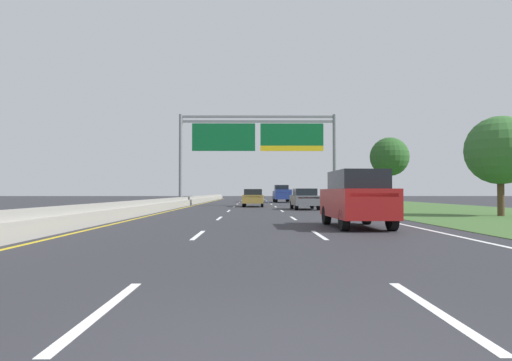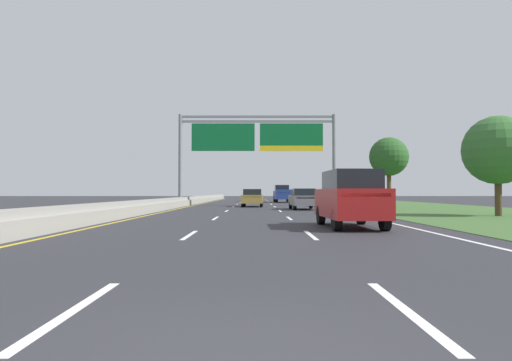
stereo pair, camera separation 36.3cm
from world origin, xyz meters
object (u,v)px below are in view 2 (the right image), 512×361
Objects in this scene: overhead_sign_gantry at (259,141)px; car_gold_centre_lane_sedan at (254,198)px; roadside_tree_mid at (390,157)px; car_black_centre_lane_sedan at (255,196)px; pickup_truck_blue at (284,194)px; roadside_tree_near at (500,150)px; car_red_right_lane_suv at (352,198)px; car_grey_right_lane_sedan at (305,199)px.

overhead_sign_gantry is 6.01m from car_gold_centre_lane_sedan.
car_black_centre_lane_sedan is at bearing 118.27° from roadside_tree_mid.
roadside_tree_near is at bearing -165.18° from pickup_truck_blue.
car_red_right_lane_suv is 12.67m from roadside_tree_near.
roadside_tree_near is 14.99m from roadside_tree_mid.
pickup_truck_blue is 1.22× the size of car_grey_right_lane_sedan.
overhead_sign_gantry reaches higher than car_black_centre_lane_sedan.
car_grey_right_lane_sedan is (3.87, -6.49, 0.00)m from car_gold_centre_lane_sedan.
pickup_truck_blue is 1.23× the size of car_black_centre_lane_sedan.
overhead_sign_gantry is 3.39× the size of car_grey_right_lane_sedan.
pickup_truck_blue is 17.74m from car_gold_centre_lane_sedan.
car_black_centre_lane_sedan is (-3.65, 3.09, -0.26)m from pickup_truck_blue.
overhead_sign_gantry is 12.23m from roadside_tree_mid.
car_red_right_lane_suv is at bearing -109.35° from roadside_tree_mid.
car_black_centre_lane_sedan is 0.74× the size of roadside_tree_mid.
roadside_tree_mid is at bearing -157.98° from pickup_truck_blue.
car_gold_centre_lane_sedan is 0.81× the size of roadside_tree_near.
roadside_tree_mid is at bearing 96.28° from roadside_tree_near.
pickup_truck_blue is 23.85m from car_grey_right_lane_sedan.
car_black_centre_lane_sedan is 20.45m from car_gold_centre_lane_sedan.
roadside_tree_near is at bearing -139.17° from car_gold_centre_lane_sedan.
pickup_truck_blue reaches higher than car_black_centre_lane_sedan.
roadside_tree_near is (9.62, 7.86, 2.48)m from car_red_right_lane_suv.
roadside_tree_mid is (7.93, 4.99, 3.52)m from car_grey_right_lane_sedan.
roadside_tree_mid is (11.80, -21.95, 3.52)m from car_black_centre_lane_sedan.
pickup_truck_blue is at bearing -1.31° from car_red_right_lane_suv.
car_gold_centre_lane_sedan is 0.94× the size of car_red_right_lane_suv.
overhead_sign_gantry is 27.55m from car_red_right_lane_suv.
pickup_truck_blue reaches higher than car_red_right_lane_suv.
car_grey_right_lane_sedan is at bearing -147.82° from roadside_tree_mid.
car_red_right_lane_suv is at bearing 178.87° from pickup_truck_blue.
overhead_sign_gantry is 11.12m from car_grey_right_lane_sedan.
car_red_right_lane_suv reaches higher than car_gold_centre_lane_sedan.
roadside_tree_mid reaches higher than car_grey_right_lane_sedan.
overhead_sign_gantry is at bearing 19.12° from car_grey_right_lane_sedan.
roadside_tree_mid is at bearing -150.26° from car_black_centre_lane_sedan.
overhead_sign_gantry is 2.77× the size of pickup_truck_blue.
car_gold_centre_lane_sedan is at bearing 29.24° from car_grey_right_lane_sedan.
car_red_right_lane_suv is at bearing 178.25° from car_grey_right_lane_sedan.
car_black_centre_lane_sedan is (-0.44, 17.84, -5.39)m from overhead_sign_gantry.
pickup_truck_blue is 20.81m from roadside_tree_mid.
car_grey_right_lane_sedan is 10.01m from roadside_tree_mid.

